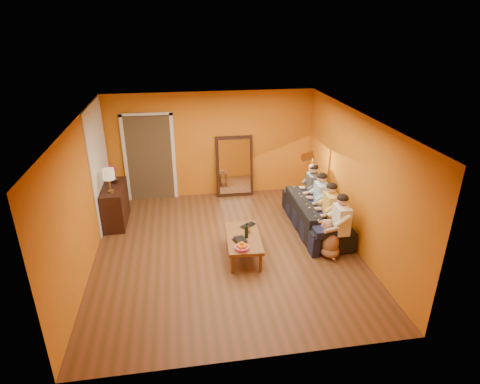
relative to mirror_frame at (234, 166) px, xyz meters
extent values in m
cube|color=brown|center=(-0.55, -2.63, -0.76)|extent=(5.00, 5.50, 0.00)
cube|color=white|center=(-0.55, -2.63, 1.84)|extent=(5.00, 5.50, 0.00)
cube|color=orange|center=(-0.55, 0.12, 0.54)|extent=(5.00, 0.00, 2.60)
cube|color=orange|center=(-3.05, -2.63, 0.54)|extent=(0.00, 5.50, 2.60)
cube|color=orange|center=(1.95, -2.63, 0.54)|extent=(0.00, 5.50, 2.60)
cube|color=white|center=(-3.04, -0.88, 0.54)|extent=(0.02, 1.90, 2.58)
cube|color=#3F2D19|center=(-2.05, 0.20, 0.29)|extent=(1.06, 0.30, 2.10)
cube|color=white|center=(-2.62, 0.08, 0.29)|extent=(0.08, 0.06, 2.20)
cube|color=white|center=(-1.48, 0.08, 0.29)|extent=(0.08, 0.06, 2.20)
cube|color=white|center=(-2.05, 0.08, 1.36)|extent=(1.22, 0.06, 0.08)
cube|color=black|center=(0.00, 0.00, 0.00)|extent=(0.92, 0.27, 1.51)
cube|color=white|center=(0.00, -0.04, 0.00)|extent=(0.78, 0.21, 1.35)
cube|color=black|center=(-2.79, -1.08, -0.34)|extent=(0.44, 1.18, 0.85)
imported|color=black|center=(1.45, -2.04, -0.43)|extent=(2.25, 0.88, 0.66)
cylinder|color=black|center=(-0.21, -2.92, -0.18)|extent=(0.07, 0.07, 0.31)
imported|color=#B27F3F|center=(-0.14, -2.75, -0.30)|extent=(0.11, 0.11, 0.09)
imported|color=black|center=(-0.08, -2.52, -0.33)|extent=(0.38, 0.34, 0.03)
imported|color=black|center=(-0.44, -3.07, -0.33)|extent=(0.28, 0.31, 0.02)
imported|color=#B61430|center=(-0.43, -3.06, -0.31)|extent=(0.19, 0.24, 0.02)
imported|color=black|center=(-0.44, -3.08, -0.29)|extent=(0.23, 0.28, 0.02)
imported|color=black|center=(-2.79, -0.83, 0.19)|extent=(0.19, 0.19, 0.20)
camera|label=1|loc=(-1.34, -9.30, 3.44)|focal=30.00mm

